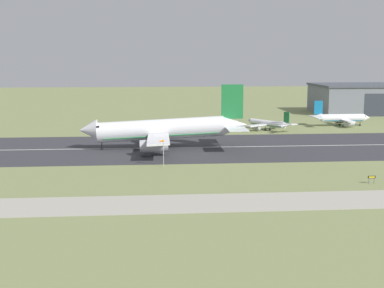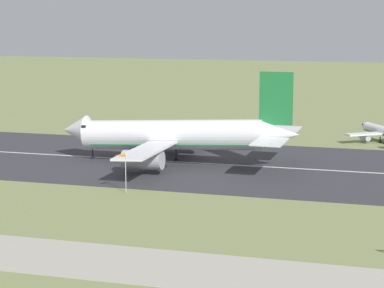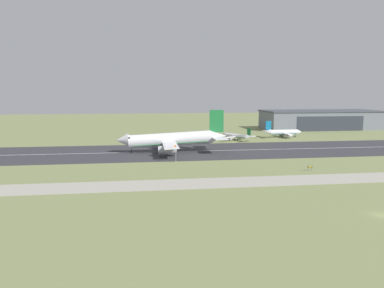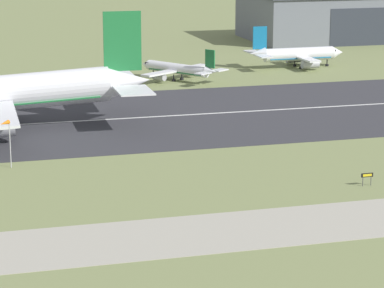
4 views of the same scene
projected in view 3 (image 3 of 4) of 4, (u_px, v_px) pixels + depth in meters
The scene contains 10 objects.
ground_plane at pixel (292, 171), 128.80m from camera, with size 748.40×748.40×0.00m, color #7A8451.
runway_strip at pixel (251, 150), 175.80m from camera, with size 508.40×49.47×0.06m, color #333338.
runway_centreline at pixel (251, 150), 175.79m from camera, with size 457.56×0.70×0.01m, color silver.
taxiway_road at pixel (310, 180), 115.52m from camera, with size 381.30×12.86×0.05m, color #A8A393.
hangar_building at pixel (319, 120), 277.69m from camera, with size 83.91×33.70×13.91m.
airplane_landing at pixel (171, 140), 167.53m from camera, with size 49.83×44.54×19.00m.
airplane_parked_west at pixel (283, 132), 224.78m from camera, with size 23.69×18.03×10.02m.
airplane_parked_east at pixel (236, 136), 210.55m from camera, with size 18.76×20.47×7.53m.
windsock_pole at pixel (174, 147), 141.74m from camera, with size 1.67×1.79×6.88m.
runway_sign at pixel (310, 167), 128.21m from camera, with size 1.66×0.13×1.72m.
Camera 3 is at (-52.36, -72.19, 26.55)m, focal length 35.00 mm.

